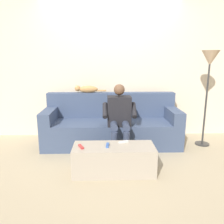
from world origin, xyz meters
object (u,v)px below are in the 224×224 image
object	(u,v)px
person_solo_seated	(119,115)
remote_blue	(107,145)
floor_lamp	(209,66)
couch	(112,126)
cat_on_backrest	(87,89)
remote_red	(81,147)
coffee_table	(114,159)
remote_white	(124,142)

from	to	relation	value
person_solo_seated	remote_blue	xyz separation A→B (m)	(0.19, 0.66, -0.23)
person_solo_seated	floor_lamp	size ratio (longest dim) A/B	0.68
couch	remote_blue	xyz separation A→B (m)	(0.08, 1.06, 0.07)
person_solo_seated	floor_lamp	distance (m)	1.68
floor_lamp	cat_on_backrest	bearing A→B (deg)	-10.11
couch	remote_red	distance (m)	1.18
remote_blue	floor_lamp	size ratio (longest dim) A/B	0.09
couch	cat_on_backrest	bearing A→B (deg)	-29.90
cat_on_backrest	coffee_table	bearing A→B (deg)	108.55
coffee_table	floor_lamp	world-z (taller)	floor_lamp
remote_red	floor_lamp	world-z (taller)	floor_lamp
remote_red	remote_blue	bearing A→B (deg)	-106.36
cat_on_backrest	remote_blue	size ratio (longest dim) A/B	4.00
remote_blue	floor_lamp	bearing A→B (deg)	123.89
coffee_table	person_solo_seated	distance (m)	0.80
couch	coffee_table	distance (m)	1.07
coffee_table	remote_blue	bearing A→B (deg)	-4.41
person_solo_seated	remote_red	world-z (taller)	person_solo_seated
remote_red	person_solo_seated	bearing A→B (deg)	-60.47
remote_blue	remote_white	bearing A→B (deg)	122.19
couch	person_solo_seated	bearing A→B (deg)	105.76
remote_blue	floor_lamp	distance (m)	2.16
remote_blue	couch	bearing A→B (deg)	179.89
person_solo_seated	remote_blue	world-z (taller)	person_solo_seated
cat_on_backrest	floor_lamp	distance (m)	2.11
cat_on_backrest	floor_lamp	bearing A→B (deg)	169.89
coffee_table	remote_blue	size ratio (longest dim) A/B	7.45
remote_blue	remote_red	bearing A→B (deg)	-78.46
couch	coffee_table	world-z (taller)	couch
person_solo_seated	remote_white	world-z (taller)	person_solo_seated
remote_blue	remote_red	size ratio (longest dim) A/B	1.01
cat_on_backrest	remote_blue	distance (m)	1.47
coffee_table	floor_lamp	distance (m)	2.19
remote_red	floor_lamp	xyz separation A→B (m)	(-2.01, -0.99, 0.97)
remote_white	remote_red	size ratio (longest dim) A/B	0.97
coffee_table	cat_on_backrest	size ratio (longest dim) A/B	1.86
cat_on_backrest	remote_white	bearing A→B (deg)	115.83
couch	coffee_table	size ratio (longest dim) A/B	2.18
remote_white	remote_blue	bearing A→B (deg)	-177.66
coffee_table	remote_red	distance (m)	0.46
remote_white	cat_on_backrest	bearing A→B (deg)	90.28
remote_blue	remote_red	distance (m)	0.34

